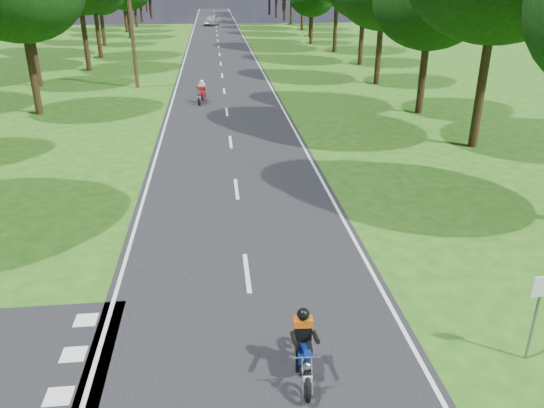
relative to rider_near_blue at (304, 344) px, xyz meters
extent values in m
plane|color=#1D5212|center=(-0.85, 1.96, -0.71)|extent=(160.00, 160.00, 0.00)
cube|color=black|center=(-0.85, 51.96, -0.70)|extent=(7.00, 140.00, 0.02)
cube|color=silver|center=(-0.85, 3.96, -0.69)|extent=(0.12, 2.00, 0.01)
cube|color=silver|center=(-0.85, 9.96, -0.69)|extent=(0.12, 2.00, 0.01)
cube|color=silver|center=(-0.85, 15.96, -0.69)|extent=(0.12, 2.00, 0.01)
cube|color=silver|center=(-0.85, 21.96, -0.69)|extent=(0.12, 2.00, 0.01)
cube|color=silver|center=(-0.85, 27.96, -0.69)|extent=(0.12, 2.00, 0.01)
cube|color=silver|center=(-0.85, 33.96, -0.69)|extent=(0.12, 2.00, 0.01)
cube|color=silver|center=(-0.85, 39.96, -0.69)|extent=(0.12, 2.00, 0.01)
cube|color=silver|center=(-0.85, 45.96, -0.69)|extent=(0.12, 2.00, 0.01)
cube|color=silver|center=(-0.85, 51.96, -0.69)|extent=(0.12, 2.00, 0.01)
cube|color=silver|center=(-0.85, 57.96, -0.69)|extent=(0.12, 2.00, 0.01)
cube|color=silver|center=(-0.85, 63.96, -0.69)|extent=(0.12, 2.00, 0.01)
cube|color=silver|center=(-0.85, 69.96, -0.69)|extent=(0.12, 2.00, 0.01)
cube|color=silver|center=(-0.85, 75.96, -0.69)|extent=(0.12, 2.00, 0.01)
cube|color=silver|center=(-0.85, 81.96, -0.69)|extent=(0.12, 2.00, 0.01)
cube|color=silver|center=(-0.85, 87.96, -0.69)|extent=(0.12, 2.00, 0.01)
cube|color=silver|center=(-0.85, 93.96, -0.69)|extent=(0.12, 2.00, 0.01)
cube|color=silver|center=(-0.85, 99.96, -0.69)|extent=(0.12, 2.00, 0.01)
cube|color=silver|center=(-0.85, 105.96, -0.69)|extent=(0.12, 2.00, 0.01)
cube|color=silver|center=(-0.85, 111.96, -0.69)|extent=(0.12, 2.00, 0.01)
cube|color=silver|center=(-0.85, 117.96, -0.69)|extent=(0.12, 2.00, 0.01)
cube|color=silver|center=(-4.15, 51.96, -0.69)|extent=(0.10, 140.00, 0.01)
cube|color=silver|center=(2.45, 51.96, -0.69)|extent=(0.10, 140.00, 0.01)
cube|color=silver|center=(-4.65, -0.14, -0.69)|extent=(0.50, 0.50, 0.01)
cube|color=silver|center=(-4.65, 1.06, -0.69)|extent=(0.50, 0.50, 0.01)
cube|color=silver|center=(-4.65, 2.26, -0.69)|extent=(0.50, 0.50, 0.01)
cylinder|color=black|center=(-11.43, 22.71, 1.24)|extent=(0.40, 0.40, 3.91)
cylinder|color=black|center=(-13.79, 31.14, 1.18)|extent=(0.40, 0.40, 3.79)
cylinder|color=black|center=(-11.68, 37.55, 1.44)|extent=(0.40, 0.40, 4.32)
cylinder|color=black|center=(-12.11, 45.05, 1.49)|extent=(0.40, 0.40, 4.40)
cylinder|color=black|center=(-13.46, 54.73, 0.89)|extent=(0.40, 0.40, 3.20)
cylinder|color=black|center=(-11.60, 62.11, 0.90)|extent=(0.40, 0.40, 3.22)
cylinder|color=black|center=(-13.15, 69.87, 1.09)|extent=(0.40, 0.40, 3.61)
cylinder|color=black|center=(-12.79, 77.70, 0.62)|extent=(0.40, 0.40, 2.67)
cylinder|color=black|center=(-13.03, 86.86, 0.83)|extent=(0.40, 0.40, 3.09)
cylinder|color=black|center=(-12.09, 93.37, 1.52)|extent=(0.40, 0.40, 4.48)
cylinder|color=black|center=(-13.13, 102.35, 1.33)|extent=(0.40, 0.40, 4.09)
cylinder|color=black|center=(10.21, 14.15, 1.57)|extent=(0.40, 0.40, 4.56)
cylinder|color=black|center=(10.07, 20.65, 1.03)|extent=(0.40, 0.40, 3.49)
ellipsoid|color=black|center=(10.07, 20.65, 5.34)|extent=(6.12, 6.12, 5.20)
cylinder|color=black|center=(10.21, 29.53, 1.13)|extent=(0.40, 0.40, 3.69)
cylinder|color=black|center=(11.32, 38.37, 1.16)|extent=(0.40, 0.40, 3.74)
cylinder|color=black|center=(10.86, 46.68, 1.61)|extent=(0.40, 0.40, 4.64)
cylinder|color=black|center=(9.69, 53.88, 0.74)|extent=(0.40, 0.40, 2.91)
cylinder|color=black|center=(10.91, 61.35, 1.22)|extent=(0.40, 0.40, 3.88)
cylinder|color=black|center=(11.24, 69.82, 1.37)|extent=(0.40, 0.40, 4.18)
cylinder|color=black|center=(10.95, 78.79, 1.60)|extent=(0.40, 0.40, 4.63)
cylinder|color=black|center=(10.83, 86.07, 0.97)|extent=(0.40, 0.40, 3.36)
cylinder|color=black|center=(10.28, 93.30, 1.33)|extent=(0.40, 0.40, 4.09)
cylinder|color=black|center=(9.83, 101.06, 1.53)|extent=(0.40, 0.40, 4.48)
cylinder|color=black|center=(-14.85, 111.96, 1.21)|extent=(0.40, 0.40, 3.84)
cylinder|color=black|center=(14.15, 113.96, 1.37)|extent=(0.40, 0.40, 4.16)
cylinder|color=black|center=(-16.85, 96.96, 1.05)|extent=(0.40, 0.40, 3.52)
cylinder|color=black|center=(16.15, 99.96, 1.53)|extent=(0.40, 0.40, 4.48)
cylinder|color=#382616|center=(-6.85, 29.96, 3.29)|extent=(0.26, 0.26, 8.00)
cylinder|color=slate|center=(4.65, -0.04, 0.29)|extent=(0.06, 0.06, 2.00)
cube|color=white|center=(4.65, -0.07, 1.04)|extent=(0.45, 0.03, 0.45)
imported|color=silver|center=(-1.46, 78.74, 0.05)|extent=(2.84, 4.66, 1.48)
camera|label=1|loc=(-1.50, -8.19, 6.56)|focal=35.00mm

